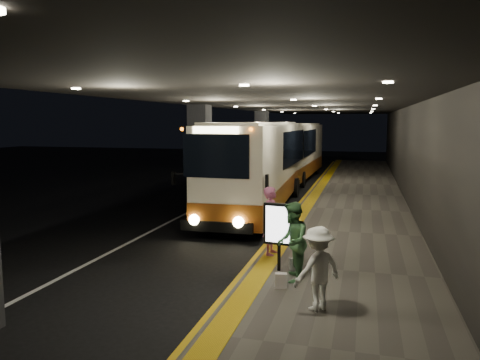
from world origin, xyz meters
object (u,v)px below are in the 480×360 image
Objects in this scene: coach_main at (258,169)px; coach_second at (294,154)px; stanchion_post at (278,229)px; bag_plain at (281,281)px; bag_polka at (295,265)px; passenger_waiting_green at (292,242)px; info_sign at (279,226)px; passenger_waiting_white at (318,268)px; passenger_boarding at (272,221)px.

coach_main is 10.64m from coach_second.
bag_plain is at bearing -78.47° from stanchion_post.
bag_plain is at bearing -97.80° from bag_polka.
info_sign is (-0.41, 0.62, 0.21)m from passenger_waiting_green.
info_sign is at bearing -79.01° from stanchion_post.
coach_main reaches higher than passenger_waiting_white.
stanchion_post is at bearing -81.73° from coach_second.
info_sign is 1.65× the size of stanchion_post.
passenger_waiting_green is 4.97× the size of bag_polka.
coach_second is at bearing 87.89° from coach_main.
stanchion_post is at bearing 108.83° from info_sign.
coach_second reaches higher than info_sign.
bag_plain is 0.20× the size of info_sign.
stanchion_post is at bearing -115.44° from passenger_waiting_white.
passenger_waiting_white is 1.62× the size of stanchion_post.
passenger_waiting_green is at bearing -109.59° from passenger_waiting_white.
coach_main is 9.84m from bag_plain.
stanchion_post is at bearing 110.40° from bag_polka.
coach_main reaches higher than bag_polka.
passenger_boarding is 1.85× the size of stanchion_post.
bag_polka is at bearing -145.46° from passenger_boarding.
passenger_waiting_white is at bearing -152.62° from passenger_boarding.
info_sign is (-0.41, 0.06, 0.92)m from bag_polka.
coach_second is 6.79× the size of info_sign.
info_sign is (-1.13, 2.11, 0.30)m from passenger_waiting_white.
bag_polka is (2.88, -18.92, -1.34)m from coach_second.
coach_second is at bearing 98.66° from bag_polka.
passenger_waiting_white is at bearing 19.76° from passenger_waiting_green.
passenger_waiting_white reaches higher than stanchion_post.
info_sign is 2.28m from stanchion_post.
passenger_waiting_white is at bearing -54.12° from info_sign.
stanchion_post is (0.02, 0.85, -0.43)m from passenger_boarding.
coach_main is 6.28× the size of passenger_boarding.
passenger_waiting_white is at bearing -47.86° from bag_plain.
coach_second is at bearing 97.77° from bag_plain.
coach_main is 6.46m from stanchion_post.
bag_polka is (0.85, -1.37, -0.74)m from passenger_boarding.
passenger_waiting_green is 2.93m from stanchion_post.
coach_second is 11.20× the size of stanchion_post.
bag_polka is at bearing -0.72° from info_sign.
bag_plain is at bearing -21.91° from passenger_waiting_green.
info_sign is at bearing 171.44° from bag_polka.
bag_polka is at bearing -73.67° from coach_main.
passenger_waiting_green is 1.11× the size of passenger_waiting_white.
coach_second is 19.70m from passenger_waiting_green.
passenger_waiting_green is at bearing -153.49° from passenger_boarding.
coach_second is 30.91× the size of bag_polka.
stanchion_post is (1.99, -6.06, -1.07)m from coach_main.
coach_second is at bearing -125.59° from passenger_waiting_white.
passenger_waiting_white is at bearing -79.01° from coach_second.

